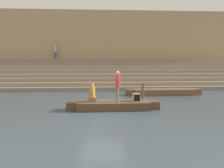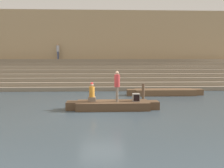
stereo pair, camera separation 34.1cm
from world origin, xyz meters
name	(u,v)px [view 1 (the left image)]	position (x,y,z in m)	size (l,w,h in m)	color
ground_plane	(102,111)	(0.00, 0.00, 0.00)	(120.00, 120.00, 0.00)	#3D4C56
ghat_steps	(100,77)	(0.00, 11.12, 1.05)	(36.00, 5.23, 2.97)	gray
back_wall	(100,48)	(0.00, 13.56, 4.20)	(34.20, 1.28, 8.46)	tan
rowboat_main	(113,105)	(0.65, 0.47, 0.25)	(5.46, 1.49, 0.47)	brown
person_standing	(118,84)	(0.91, 0.41, 1.51)	(0.32, 0.32, 1.80)	#756656
person_rowing	(92,93)	(-0.58, 0.59, 0.93)	(0.45, 0.35, 1.13)	#756656
tv_set	(136,97)	(2.04, 0.48, 0.70)	(0.42, 0.39, 0.46)	#9E998E
moored_boat_shore	(163,92)	(5.17, 5.43, 0.26)	(6.27, 1.24, 0.49)	brown
mooring_post	(143,93)	(2.79, 2.22, 0.66)	(0.18, 0.18, 1.31)	brown
person_on_steps	(55,50)	(-5.00, 12.64, 3.95)	(0.34, 0.34, 1.70)	#3D4C75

